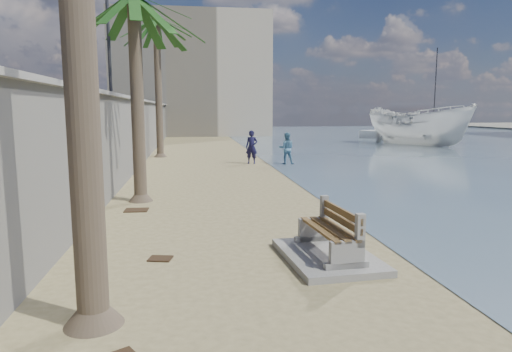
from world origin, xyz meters
TOP-DOWN VIEW (x-y plane):
  - ground_plane at (0.00, 0.00)m, footprint 140.00×140.00m
  - seawall at (-5.20, 20.00)m, footprint 0.45×70.00m
  - wall_cap at (-5.20, 20.00)m, footprint 0.80×70.00m
  - end_building at (-2.00, 52.00)m, footprint 18.00×12.00m
  - bench_far at (0.44, 3.26)m, footprint 1.88×2.61m
  - palm_mid at (-3.96, 9.94)m, footprint 5.00×5.00m
  - palm_back at (-4.22, 24.45)m, footprint 5.00×5.00m
  - streetlight at (-5.10, 12.00)m, footprint 0.28×0.28m
  - person_a at (1.12, 20.00)m, footprint 0.91×0.76m
  - person_b at (3.00, 19.46)m, footprint 1.05×0.88m
  - boat_cruiser at (17.03, 31.45)m, footprint 5.18×5.23m
  - yacht_near at (21.66, 42.65)m, footprint 9.10×9.90m
  - yacht_far at (18.91, 39.45)m, footprint 6.16×7.57m
  - sailboat_west at (26.52, 45.89)m, footprint 8.01×5.44m
  - debris_c at (-3.94, 8.49)m, footprint 0.71×0.58m
  - debris_d at (-2.94, 3.77)m, footprint 0.53×0.46m

SIDE VIEW (x-z plane):
  - ground_plane at x=0.00m, z-range 0.00..0.00m
  - debris_c at x=-3.94m, z-range 0.00..0.03m
  - debris_d at x=-2.94m, z-range 0.00..0.03m
  - sailboat_west at x=26.52m, z-range -4.84..5.47m
  - yacht_near at x=21.66m, z-range -0.40..1.10m
  - yacht_far at x=18.91m, z-range -0.40..1.10m
  - bench_far at x=0.44m, z-range -0.07..0.97m
  - person_b at x=3.00m, z-range 0.00..1.95m
  - person_a at x=1.12m, z-range 0.00..2.15m
  - seawall at x=-5.20m, z-range 0.00..3.50m
  - boat_cruiser at x=17.03m, z-range -0.40..4.06m
  - wall_cap at x=-5.20m, z-range 3.49..3.61m
  - palm_mid at x=-3.96m, z-range 2.73..10.15m
  - streetlight at x=-5.10m, z-range 4.08..9.21m
  - end_building at x=-2.00m, z-range 0.00..14.00m
  - palm_back at x=-4.22m, z-range 3.68..13.14m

